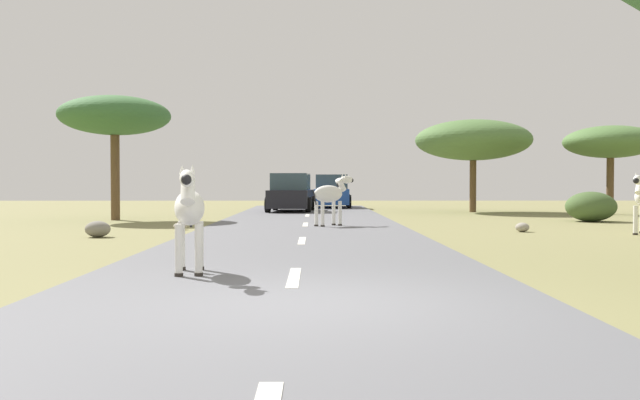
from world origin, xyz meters
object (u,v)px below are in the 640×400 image
bush_1 (591,207)px  car_1 (332,192)px  tree_6 (115,116)px  tree_0 (611,142)px  rock_4 (180,226)px  rock_1 (98,229)px  tree_3 (473,140)px  rock_2 (522,227)px  zebra_0 (189,209)px  car_0 (291,194)px  zebra_2 (330,195)px

bush_1 → car_1: bearing=124.9°
tree_6 → bush_1: (16.95, -1.07, -3.24)m
tree_0 → rock_4: 19.39m
bush_1 → rock_1: size_ratio=2.81×
tree_3 → bush_1: 8.66m
car_1 → rock_2: bearing=-73.0°
zebra_0 → car_0: car_0 is taller
car_1 → rock_2: (4.83, -17.66, -0.72)m
bush_1 → rock_2: bush_1 is taller
tree_0 → rock_4: size_ratio=10.35×
rock_2 → rock_4: bearing=174.5°
zebra_2 → car_1: size_ratio=0.36×
rock_1 → rock_4: rock_1 is taller
car_1 → rock_2: car_1 is taller
car_0 → tree_6: size_ratio=0.99×
bush_1 → rock_4: bush_1 is taller
bush_1 → tree_0: bearing=60.9°
tree_6 → zebra_2: bearing=-28.4°
tree_0 → rock_4: tree_0 is taller
car_0 → tree_3: bearing=5.5°
zebra_2 → tree_3: 13.16m
bush_1 → rock_4: size_ratio=4.58×
car_0 → rock_2: 14.43m
car_1 → rock_1: size_ratio=7.04×
zebra_0 → car_1: size_ratio=0.37×
bush_1 → rock_2: bearing=-127.9°
zebra_0 → tree_0: tree_0 is taller
zebra_2 → car_1: (0.44, 15.71, -0.15)m
tree_3 → bush_1: size_ratio=3.06×
zebra_0 → car_0: bearing=-99.8°
zebra_2 → tree_6: bearing=-160.3°
zebra_2 → bush_1: 9.74m
tree_3 → rock_4: tree_3 is taller
zebra_0 → tree_0: size_ratio=0.42×
car_0 → rock_4: bearing=-99.5°
car_0 → rock_4: size_ratio=11.64×
rock_1 → rock_2: rock_1 is taller
tree_0 → bush_1: bearing=-119.1°
tree_0 → rock_2: tree_0 is taller
tree_6 → tree_3: bearing=24.9°
zebra_2 → tree_0: 15.07m
zebra_2 → tree_0: size_ratio=0.40×
zebra_0 → rock_2: (7.54, 9.05, -0.85)m
tree_6 → tree_0: bearing=12.3°
tree_0 → rock_2: bearing=-123.6°
tree_0 → zebra_0: bearing=-126.6°
tree_0 → bush_1: tree_0 is taller
zebra_0 → tree_3: bearing=-120.5°
car_0 → rock_4: (-2.81, -11.75, -0.75)m
bush_1 → rock_2: (-3.95, -5.07, -0.40)m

